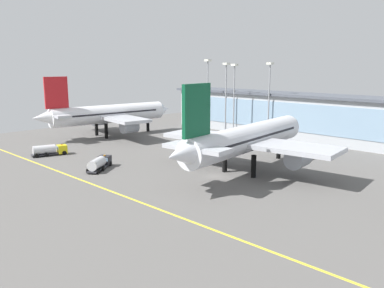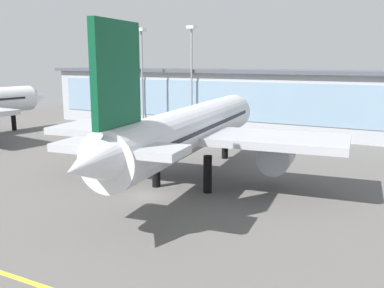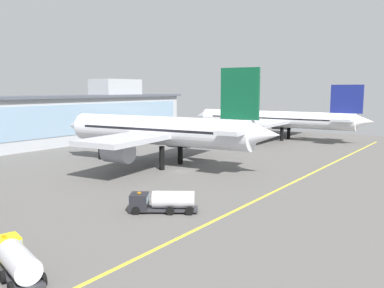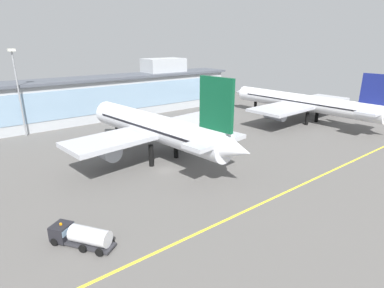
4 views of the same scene
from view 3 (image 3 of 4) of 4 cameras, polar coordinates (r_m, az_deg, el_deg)
The scene contains 7 objects.
ground_plane at distance 81.18m, azimuth -1.60°, elevation -3.87°, with size 180.00×180.00×0.00m, color #5B5956.
taxiway_centreline_stripe at distance 70.37m, azimuth 12.88°, elevation -5.88°, with size 144.00×0.50×0.01m, color yellow.
terminal_building at distance 121.20m, azimuth -21.87°, elevation 3.11°, with size 123.53×14.00×19.72m.
airliner_near_right at distance 86.48m, azimuth -4.70°, elevation 1.82°, with size 41.77×52.85×20.35m.
airliner_far_right at distance 135.85m, azimuth 11.64°, elevation 3.40°, with size 44.70×60.51×17.65m.
fuel_tanker_truck at distance 54.66m, azimuth -4.35°, elevation -8.03°, with size 7.08×8.85×2.90m.
baggage_tug_near at distance 40.47m, azimuth -23.83°, elevation -14.45°, with size 4.99×9.36×2.90m.
Camera 3 is at (-63.23, -48.22, 16.34)m, focal length 37.84 mm.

